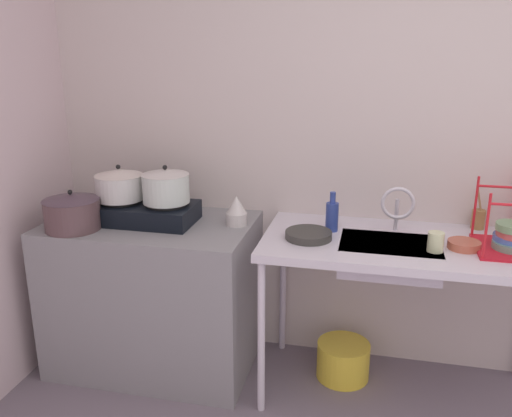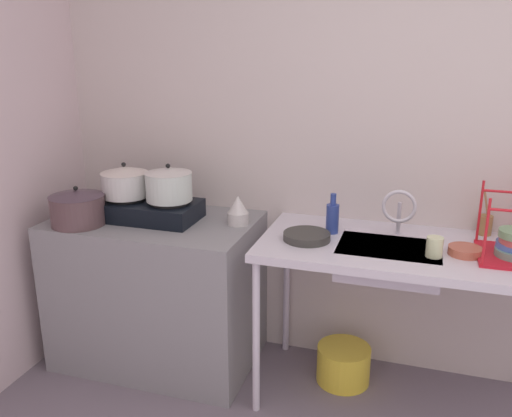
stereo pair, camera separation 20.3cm
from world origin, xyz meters
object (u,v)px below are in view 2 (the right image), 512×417
(pot_on_right_burner, at_px, (169,184))
(bucket_on_floor, at_px, (343,364))
(pot_on_left_burner, at_px, (125,181))
(stove, at_px, (148,209))
(pot_beside_stove, at_px, (78,207))
(faucet, at_px, (399,208))
(frying_pan, at_px, (307,236))
(bottle_by_sink, at_px, (332,217))
(cup_by_rack, at_px, (434,247))
(small_bowl_on_drainboard, at_px, (465,251))
(utensil_jar, at_px, (485,224))
(percolator, at_px, (238,210))
(sink_basin, at_px, (388,261))

(pot_on_right_burner, height_order, bucket_on_floor, pot_on_right_burner)
(pot_on_left_burner, bearing_deg, stove, 0.00)
(pot_beside_stove, height_order, faucet, faucet)
(frying_pan, distance_m, bottle_by_sink, 0.18)
(pot_on_left_burner, distance_m, cup_by_rack, 1.59)
(faucet, relative_size, small_bowl_on_drainboard, 1.66)
(stove, height_order, small_bowl_on_drainboard, stove)
(stove, xyz_separation_m, pot_beside_stove, (-0.30, -0.19, 0.04))
(pot_on_right_burner, bearing_deg, utensil_jar, 10.02)
(pot_on_left_burner, distance_m, bottle_by_sink, 1.11)
(pot_beside_stove, distance_m, faucet, 1.61)
(pot_on_right_burner, relative_size, percolator, 1.59)
(bucket_on_floor, bearing_deg, sink_basin, -30.06)
(small_bowl_on_drainboard, bearing_deg, bucket_on_floor, 167.66)
(pot_on_right_burner, height_order, utensil_jar, pot_on_right_burner)
(percolator, height_order, bottle_by_sink, bottle_by_sink)
(frying_pan, bearing_deg, faucet, 20.55)
(percolator, distance_m, utensil_jar, 1.23)
(pot_on_right_burner, height_order, bottle_by_sink, pot_on_right_burner)
(small_bowl_on_drainboard, relative_size, bottle_by_sink, 0.73)
(pot_on_right_burner, relative_size, faucet, 1.00)
(pot_on_left_burner, xyz_separation_m, sink_basin, (1.39, -0.03, -0.27))
(pot_on_left_burner, relative_size, bucket_on_floor, 0.90)
(pot_on_right_burner, bearing_deg, faucet, 4.56)
(frying_pan, relative_size, small_bowl_on_drainboard, 1.54)
(cup_by_rack, bearing_deg, bottle_by_sink, 159.68)
(faucet, bearing_deg, frying_pan, -159.45)
(cup_by_rack, bearing_deg, pot_beside_stove, -177.11)
(frying_pan, xyz_separation_m, bottle_by_sink, (0.10, 0.14, 0.06))
(pot_on_left_burner, height_order, sink_basin, pot_on_left_burner)
(faucet, bearing_deg, pot_beside_stove, -169.93)
(percolator, relative_size, utensil_jar, 0.71)
(stove, distance_m, pot_beside_stove, 0.36)
(sink_basin, height_order, bottle_by_sink, bottle_by_sink)
(stove, xyz_separation_m, pot_on_right_burner, (0.13, -0.00, 0.15))
(bucket_on_floor, bearing_deg, percolator, -178.19)
(sink_basin, relative_size, small_bowl_on_drainboard, 3.18)
(pot_on_left_burner, bearing_deg, bucket_on_floor, 3.74)
(percolator, xyz_separation_m, small_bowl_on_drainboard, (1.10, -0.10, -0.06))
(faucet, bearing_deg, pot_on_left_burner, -176.27)
(pot_on_left_burner, relative_size, faucet, 1.04)
(pot_on_left_burner, bearing_deg, sink_basin, -1.42)
(bucket_on_floor, bearing_deg, bottle_by_sink, -179.71)
(sink_basin, distance_m, bucket_on_floor, 0.70)
(small_bowl_on_drainboard, height_order, utensil_jar, utensil_jar)
(pot_beside_stove, distance_m, cup_by_rack, 1.76)
(small_bowl_on_drainboard, bearing_deg, bottle_by_sink, 169.52)
(percolator, bearing_deg, stove, -172.99)
(faucet, bearing_deg, pot_on_right_burner, -175.44)
(pot_beside_stove, xyz_separation_m, cup_by_rack, (1.76, 0.09, -0.05))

